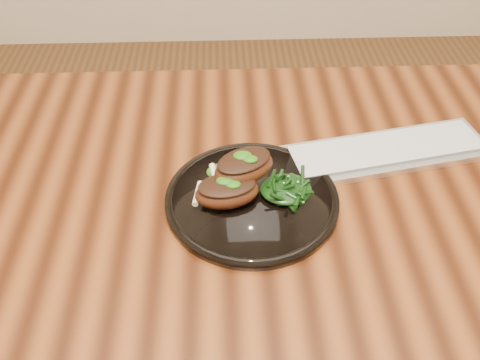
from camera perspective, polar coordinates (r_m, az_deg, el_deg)
name	(u,v)px	position (r m, az deg, el deg)	size (l,w,h in m)	color
desk	(288,218)	(1.00, 5.15, -4.04)	(1.60, 0.80, 0.75)	black
plate	(252,199)	(0.90, 1.28, -2.08)	(0.29, 0.29, 0.02)	black
lamb_chop_front	(227,191)	(0.87, -1.44, -1.17)	(0.12, 0.09, 0.05)	#461E0D
lamb_chop_back	(243,166)	(0.88, 0.37, 1.48)	(0.13, 0.11, 0.05)	#461E0D
herb_smear	(229,171)	(0.94, -1.15, 0.93)	(0.08, 0.05, 0.01)	#154C08
greens_heap	(286,187)	(0.89, 4.95, -0.73)	(0.09, 0.08, 0.03)	black
keyboard	(386,151)	(1.03, 15.35, 2.97)	(0.40, 0.19, 0.02)	silver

